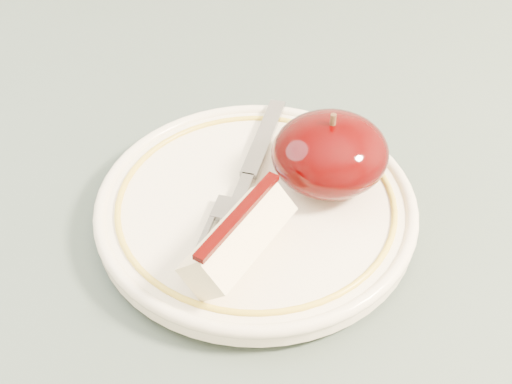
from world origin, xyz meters
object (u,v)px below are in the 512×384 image
object	(u,v)px
plate	(256,207)
apple_half	(330,153)
table	(265,362)
fork	(248,177)

from	to	relation	value
plate	apple_half	xyz separation A→B (m)	(0.05, 0.01, 0.03)
apple_half	table	bearing A→B (deg)	-135.40
table	fork	size ratio (longest dim) A/B	5.80
fork	plate	bearing A→B (deg)	-148.99
apple_half	fork	distance (m)	0.06
table	fork	distance (m)	0.14
table	apple_half	bearing A→B (deg)	44.60
table	fork	world-z (taller)	fork
table	fork	bearing A→B (deg)	82.60
table	plate	world-z (taller)	plate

